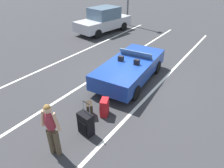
% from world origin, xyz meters
% --- Properties ---
extents(ground_plane, '(80.00, 80.00, 0.00)m').
position_xyz_m(ground_plane, '(0.00, 0.00, 0.00)').
color(ground_plane, '#333335').
extents(lot_line_near, '(18.00, 0.12, 0.01)m').
position_xyz_m(lot_line_near, '(0.00, -1.25, 0.00)').
color(lot_line_near, silver).
rests_on(lot_line_near, ground_plane).
extents(lot_line_mid, '(18.00, 0.12, 0.01)m').
position_xyz_m(lot_line_mid, '(0.00, 1.45, 0.00)').
color(lot_line_mid, silver).
rests_on(lot_line_mid, ground_plane).
extents(lot_line_far, '(18.00, 0.12, 0.01)m').
position_xyz_m(lot_line_far, '(0.00, 4.15, 0.00)').
color(lot_line_far, silver).
rests_on(lot_line_far, ground_plane).
extents(convertible_car, '(4.28, 2.12, 1.24)m').
position_xyz_m(convertible_car, '(0.21, 0.02, 0.59)').
color(convertible_car, navy).
rests_on(convertible_car, ground_plane).
extents(suitcase_large_black, '(0.35, 0.51, 1.12)m').
position_xyz_m(suitcase_large_black, '(-3.63, -0.59, 0.37)').
color(suitcase_large_black, black).
rests_on(suitcase_large_black, ground_plane).
extents(suitcase_medium_bright, '(0.46, 0.38, 0.62)m').
position_xyz_m(suitcase_medium_bright, '(-2.60, -0.52, 0.31)').
color(suitcase_medium_bright, red).
rests_on(suitcase_medium_bright, ground_plane).
extents(suitcase_small_carryon, '(0.38, 0.39, 0.50)m').
position_xyz_m(suitcase_small_carryon, '(-2.92, -0.12, 0.25)').
color(suitcase_small_carryon, '#2D2319').
rests_on(suitcase_small_carryon, ground_plane).
extents(traveler_person, '(0.29, 0.61, 1.65)m').
position_xyz_m(traveler_person, '(-4.69, -0.41, 0.93)').
color(traveler_person, '#4C3F2D').
rests_on(traveler_person, ground_plane).
extents(parked_sedan_near, '(4.71, 2.44, 1.82)m').
position_xyz_m(parked_sedan_near, '(5.42, 5.53, 0.89)').
color(parked_sedan_near, '#B2B2B7').
rests_on(parked_sedan_near, ground_plane).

